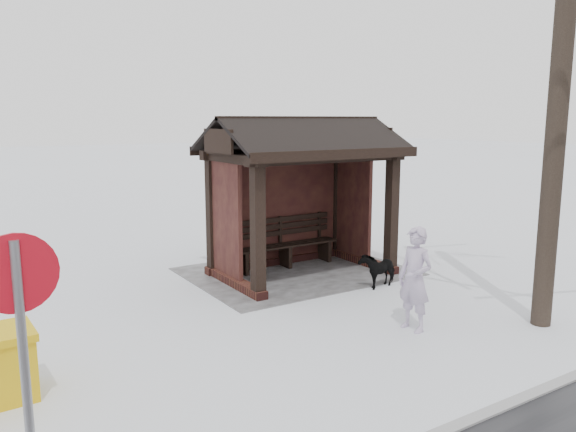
# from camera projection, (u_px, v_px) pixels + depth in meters

# --- Properties ---
(ground) EXTENTS (120.00, 120.00, 0.00)m
(ground) POSITION_uv_depth(u_px,v_px,m) (302.00, 274.00, 11.13)
(ground) COLOR silver
(ground) RESTS_ON ground
(kerb) EXTENTS (120.00, 0.15, 0.06)m
(kerb) POSITION_uv_depth(u_px,v_px,m) (564.00, 382.00, 6.55)
(kerb) COLOR gray
(kerb) RESTS_ON ground
(trampled_patch) EXTENTS (4.20, 3.20, 0.02)m
(trampled_patch) POSITION_uv_depth(u_px,v_px,m) (297.00, 271.00, 11.29)
(trampled_patch) COLOR gray
(trampled_patch) RESTS_ON ground
(bus_shelter) EXTENTS (3.60, 2.40, 3.09)m
(bus_shelter) POSITION_uv_depth(u_px,v_px,m) (298.00, 165.00, 10.89)
(bus_shelter) COLOR #3D1916
(bus_shelter) RESTS_ON ground
(pedestrian) EXTENTS (0.41, 0.59, 1.53)m
(pedestrian) POSITION_uv_depth(u_px,v_px,m) (415.00, 279.00, 8.08)
(pedestrian) COLOR #B5A5C1
(pedestrian) RESTS_ON ground
(dog) EXTENTS (0.82, 0.49, 0.65)m
(dog) POSITION_uv_depth(u_px,v_px,m) (378.00, 269.00, 10.28)
(dog) COLOR black
(dog) RESTS_ON ground
(road_sign) EXTENTS (0.58, 0.10, 2.27)m
(road_sign) POSITION_uv_depth(u_px,v_px,m) (20.00, 320.00, 3.96)
(road_sign) COLOR gray
(road_sign) RESTS_ON ground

